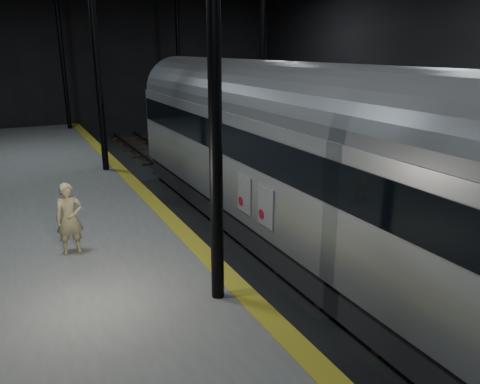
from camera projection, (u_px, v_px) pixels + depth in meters
ground at (276, 241)px, 15.20m from camera, size 44.00×44.00×0.00m
platform_left at (22, 274)px, 11.88m from camera, size 9.00×43.80×1.00m
platform_right at (442, 196)px, 18.22m from camera, size 9.00×43.80×1.00m
tactile_strip at (180, 229)px, 13.53m from camera, size 0.50×43.80×0.01m
track at (276, 239)px, 15.18m from camera, size 2.40×43.00×0.24m
train at (295, 154)px, 13.48m from camera, size 3.10×20.70×5.53m
woman at (70, 218)px, 11.73m from camera, size 0.68×0.46×1.82m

